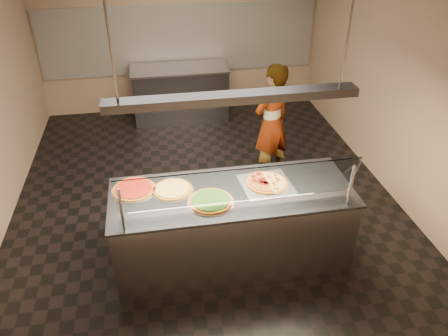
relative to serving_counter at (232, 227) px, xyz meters
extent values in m
cube|color=black|center=(-0.12, 1.29, -0.48)|extent=(5.00, 6.00, 0.02)
cube|color=#997A62|center=(-0.12, 4.30, 1.03)|extent=(5.00, 0.02, 3.00)
cube|color=#997A62|center=(-0.12, -1.72, 1.03)|extent=(5.00, 0.02, 3.00)
cube|color=#997A62|center=(2.39, 1.29, 1.03)|extent=(0.02, 6.00, 3.00)
cube|color=silver|center=(-0.12, 4.27, 0.83)|extent=(4.90, 0.02, 1.20)
cube|color=#B7B7BC|center=(0.00, 0.00, -0.02)|extent=(2.43, 0.90, 0.90)
cube|color=#3E3E44|center=(0.00, 0.00, 0.45)|extent=(2.47, 0.94, 0.03)
cylinder|color=#B7B7BC|center=(-1.07, -0.40, 0.68)|extent=(0.03, 0.03, 0.44)
cylinder|color=#B7B7BC|center=(1.07, -0.40, 0.68)|extent=(0.03, 0.03, 0.44)
cube|color=white|center=(0.00, -0.34, 0.76)|extent=(2.23, 0.18, 0.47)
cube|color=silver|center=(0.37, 0.06, 0.47)|extent=(0.55, 0.55, 0.01)
cylinder|color=silver|center=(0.37, 0.06, 0.47)|extent=(0.45, 0.45, 0.01)
cylinder|color=#51080A|center=(0.33, 0.20, 0.52)|extent=(0.06, 0.06, 0.01)
cylinder|color=#51080A|center=(0.35, 0.09, 0.52)|extent=(0.06, 0.06, 0.01)
cylinder|color=#51080A|center=(0.26, 0.16, 0.52)|extent=(0.06, 0.06, 0.01)
cylinder|color=#51080A|center=(0.31, 0.08, 0.52)|extent=(0.06, 0.06, 0.01)
cylinder|color=#51080A|center=(0.25, 0.08, 0.52)|extent=(0.06, 0.06, 0.01)
cylinder|color=#51080A|center=(0.30, 0.05, 0.52)|extent=(0.06, 0.06, 0.01)
cylinder|color=#51080A|center=(0.34, 0.05, 0.52)|extent=(0.06, 0.06, 0.01)
cylinder|color=#51080A|center=(0.32, 0.02, 0.52)|extent=(0.06, 0.06, 0.01)
cylinder|color=#51080A|center=(0.36, 0.03, 0.52)|extent=(0.06, 0.06, 0.01)
cylinder|color=#51080A|center=(0.36, 0.01, 0.52)|extent=(0.06, 0.06, 0.01)
cube|color=#19590F|center=(0.34, 0.18, 0.52)|extent=(0.02, 0.01, 0.01)
cube|color=#19590F|center=(0.33, 0.12, 0.52)|extent=(0.02, 0.02, 0.01)
cube|color=#19590F|center=(0.26, 0.14, 0.52)|extent=(0.02, 0.01, 0.01)
cube|color=#19590F|center=(0.32, 0.07, 0.52)|extent=(0.02, 0.02, 0.01)
cube|color=#19590F|center=(0.26, 0.05, 0.52)|extent=(0.02, 0.02, 0.01)
cube|color=#19590F|center=(0.25, -0.02, 0.52)|extent=(0.02, 0.02, 0.01)
cube|color=#19590F|center=(0.28, -0.05, 0.52)|extent=(0.01, 0.02, 0.01)
cube|color=#19590F|center=(0.36, -0.03, 0.52)|extent=(0.02, 0.02, 0.01)
sphere|color=#513014|center=(0.43, -0.07, 0.50)|extent=(0.03, 0.03, 0.03)
sphere|color=#513014|center=(0.45, -0.08, 0.50)|extent=(0.03, 0.03, 0.03)
sphere|color=#513014|center=(0.44, 0.00, 0.50)|extent=(0.03, 0.03, 0.03)
sphere|color=#513014|center=(0.43, 0.03, 0.50)|extent=(0.03, 0.03, 0.03)
sphere|color=#513014|center=(0.44, 0.04, 0.50)|extent=(0.03, 0.03, 0.03)
sphere|color=#513014|center=(0.48, 0.06, 0.50)|extent=(0.03, 0.03, 0.03)
sphere|color=#513014|center=(0.51, 0.08, 0.50)|extent=(0.03, 0.03, 0.03)
sphere|color=#513014|center=(0.49, 0.11, 0.50)|extent=(0.03, 0.03, 0.03)
sphere|color=#513014|center=(0.50, 0.16, 0.50)|extent=(0.03, 0.03, 0.03)
sphere|color=#513014|center=(0.43, 0.13, 0.50)|extent=(0.03, 0.03, 0.03)
sphere|color=#513014|center=(0.41, 0.16, 0.50)|extent=(0.03, 0.03, 0.03)
cylinder|color=silver|center=(-0.24, -0.14, 0.47)|extent=(0.46, 0.46, 0.01)
cylinder|color=brown|center=(-0.24, -0.14, 0.48)|extent=(0.43, 0.43, 0.02)
cylinder|color=black|center=(-0.24, -0.14, 0.49)|extent=(0.38, 0.38, 0.01)
cylinder|color=silver|center=(-0.59, 0.13, 0.47)|extent=(0.42, 0.42, 0.01)
cylinder|color=brown|center=(-0.59, 0.13, 0.48)|extent=(0.39, 0.39, 0.02)
cylinder|color=tan|center=(-0.59, 0.13, 0.49)|extent=(0.34, 0.34, 0.01)
cylinder|color=silver|center=(-0.98, 0.20, 0.47)|extent=(0.46, 0.46, 0.01)
cylinder|color=brown|center=(-0.98, 0.20, 0.48)|extent=(0.43, 0.43, 0.02)
cylinder|color=#8B0305|center=(-0.98, 0.20, 0.49)|extent=(0.37, 0.37, 0.01)
cube|color=#B7B7BC|center=(-0.57, 0.14, 0.49)|extent=(0.17, 0.17, 0.00)
cylinder|color=tan|center=(-0.71, 0.16, 0.49)|extent=(0.12, 0.11, 0.02)
cube|color=#3E3E44|center=(-0.20, 3.84, -0.02)|extent=(1.65, 0.70, 0.90)
cube|color=#B7B7BC|center=(-0.20, 3.84, 0.45)|extent=(1.69, 0.74, 0.03)
imported|color=black|center=(0.86, 1.63, 0.37)|extent=(0.73, 0.65, 1.67)
cube|color=#3E3E44|center=(0.00, 0.00, 1.48)|extent=(2.30, 0.18, 0.08)
cylinder|color=#B7B7BC|center=(-1.00, 0.00, 2.03)|extent=(0.02, 0.02, 1.01)
cylinder|color=#B7B7BC|center=(1.00, 0.00, 2.03)|extent=(0.02, 0.02, 1.01)
camera|label=1|loc=(-0.71, -3.55, 3.01)|focal=35.00mm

